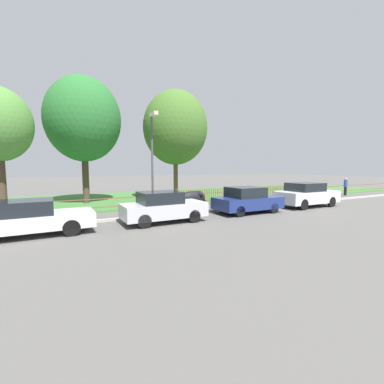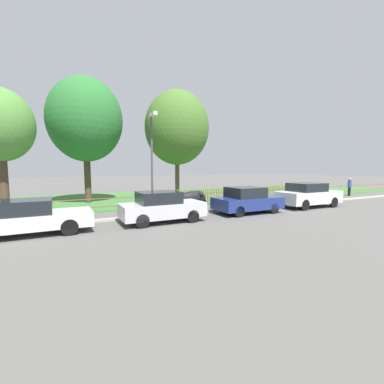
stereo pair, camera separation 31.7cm
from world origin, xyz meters
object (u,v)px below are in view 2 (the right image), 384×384
object	(u,v)px
parked_car_black_saloon	(162,207)
street_lamp	(152,151)
parked_car_silver_hatchback	(25,217)
parked_car_red_compact	(308,195)
parked_car_navy_estate	(247,200)
tree_nearest_kerb	(0,126)
tree_behind_motorcycle	(85,120)
pedestrian_near_fence	(350,186)
tree_mid_park	(177,128)
covered_motorcycle	(193,198)

from	to	relation	value
parked_car_black_saloon	street_lamp	xyz separation A→B (m)	(0.17, 1.88, 2.65)
parked_car_silver_hatchback	parked_car_red_compact	world-z (taller)	parked_car_red_compact
parked_car_navy_estate	tree_nearest_kerb	xyz separation A→B (m)	(-11.93, 5.07, 3.95)
tree_behind_motorcycle	pedestrian_near_fence	bearing A→B (deg)	-14.41
tree_nearest_kerb	street_lamp	world-z (taller)	tree_nearest_kerb
parked_car_red_compact	tree_nearest_kerb	xyz separation A→B (m)	(-16.72, 5.08, 3.88)
parked_car_black_saloon	tree_mid_park	distance (m)	10.17
parked_car_navy_estate	covered_motorcycle	xyz separation A→B (m)	(-2.07, 2.53, -0.04)
parked_car_red_compact	covered_motorcycle	world-z (taller)	parked_car_red_compact
parked_car_black_saloon	tree_mid_park	world-z (taller)	tree_mid_park
pedestrian_near_fence	street_lamp	xyz separation A→B (m)	(-18.39, -1.24, 2.47)
parked_car_black_saloon	tree_mid_park	bearing A→B (deg)	61.48
parked_car_navy_estate	street_lamp	size ratio (longest dim) A/B	0.72
parked_car_red_compact	pedestrian_near_fence	distance (m)	9.22
parked_car_silver_hatchback	parked_car_red_compact	distance (m)	15.19
parked_car_black_saloon	parked_car_navy_estate	world-z (taller)	parked_car_navy_estate
street_lamp	tree_nearest_kerb	bearing A→B (deg)	154.39
parked_car_silver_hatchback	parked_car_navy_estate	world-z (taller)	parked_car_navy_estate
covered_motorcycle	tree_mid_park	world-z (taller)	tree_mid_park
tree_mid_park	pedestrian_near_fence	distance (m)	15.98
covered_motorcycle	tree_nearest_kerb	bearing A→B (deg)	161.12
parked_car_silver_hatchback	street_lamp	bearing A→B (deg)	16.66
tree_nearest_kerb	street_lamp	bearing A→B (deg)	-25.61
parked_car_silver_hatchback	parked_car_red_compact	bearing A→B (deg)	-1.07
street_lamp	tree_mid_park	bearing A→B (deg)	57.17
tree_nearest_kerb	tree_mid_park	xyz separation A→B (m)	(10.97, 2.67, 0.94)
parked_car_red_compact	tree_nearest_kerb	bearing A→B (deg)	162.56
parked_car_silver_hatchback	tree_behind_motorcycle	size ratio (longest dim) A/B	0.53
parked_car_silver_hatchback	covered_motorcycle	size ratio (longest dim) A/B	2.36
street_lamp	parked_car_navy_estate	bearing A→B (deg)	-19.08
tree_nearest_kerb	tree_mid_park	bearing A→B (deg)	13.69
parked_car_navy_estate	street_lamp	distance (m)	5.80
tree_behind_motorcycle	tree_mid_park	distance (m)	6.69
parked_car_red_compact	tree_behind_motorcycle	world-z (taller)	tree_behind_motorcycle
tree_mid_park	pedestrian_near_fence	xyz separation A→B (m)	(14.49, -4.81, -4.71)
parked_car_black_saloon	street_lamp	distance (m)	3.25
parked_car_silver_hatchback	parked_car_black_saloon	bearing A→B (deg)	-2.18
street_lamp	parked_car_black_saloon	bearing A→B (deg)	-95.25
tree_nearest_kerb	parked_car_silver_hatchback	bearing A→B (deg)	-73.66
parked_car_navy_estate	covered_motorcycle	bearing A→B (deg)	128.88
parked_car_black_saloon	tree_nearest_kerb	xyz separation A→B (m)	(-6.89, 5.26, 3.95)
tree_behind_motorcycle	street_lamp	world-z (taller)	tree_behind_motorcycle
parked_car_silver_hatchback	street_lamp	world-z (taller)	street_lamp
covered_motorcycle	tree_behind_motorcycle	world-z (taller)	tree_behind_motorcycle
parked_car_silver_hatchback	pedestrian_near_fence	size ratio (longest dim) A/B	2.91
parked_car_red_compact	covered_motorcycle	xyz separation A→B (m)	(-6.86, 2.54, -0.11)
parked_car_black_saloon	pedestrian_near_fence	bearing A→B (deg)	8.24
parked_car_black_saloon	tree_nearest_kerb	world-z (taller)	tree_nearest_kerb
tree_behind_motorcycle	tree_mid_park	xyz separation A→B (m)	(6.66, -0.62, -0.20)
tree_nearest_kerb	tree_behind_motorcycle	xyz separation A→B (m)	(4.31, 3.29, 1.14)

